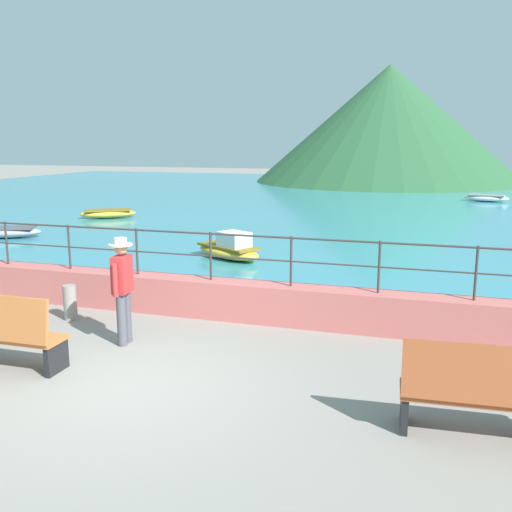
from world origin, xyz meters
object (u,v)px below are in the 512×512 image
boat_0 (229,249)px  boat_2 (108,213)px  bench_main (3,332)px  boat_3 (486,198)px  bench_far (481,392)px  person_walking (123,285)px  boat_1 (6,232)px  bollard (70,302)px

boat_0 → boat_2: bearing=140.9°
bench_main → boat_2: bench_main is taller
boat_2 → boat_3: same height
boat_3 → bench_far: bearing=-94.5°
person_walking → boat_3: 26.10m
person_walking → boat_1: bearing=139.7°
person_walking → bench_far: bearing=-15.7°
bench_far → person_walking: (-5.28, 1.48, 0.42)m
bollard → boat_3: 25.82m
boat_1 → boat_3: same height
boat_0 → bench_far: bearing=-54.0°
bench_main → person_walking: 1.86m
boat_0 → bench_main: bearing=-93.4°
bench_main → boat_0: 8.11m
boat_0 → boat_3: 20.03m
bench_main → boat_2: (-7.32, 14.44, -0.30)m
bench_main → boat_1: bearing=131.1°
bollard → bench_far: bearing=-18.5°
boat_1 → boat_2: size_ratio=1.02×
bench_far → boat_2: 19.96m
person_walking → boat_0: (-0.64, 6.67, -0.65)m
bench_main → person_walking: person_walking is taller
bench_far → person_walking: bearing=164.3°
bench_main → boat_3: size_ratio=0.70×
boat_1 → bollard: bearing=-42.7°
bench_main → bollard: size_ratio=2.63×
bench_main → bench_far: 6.39m
boat_2 → bench_main: bearing=-63.1°
bench_far → boat_3: size_ratio=0.71×
person_walking → bollard: (-1.62, 0.82, -0.65)m
bench_far → boat_2: (-13.72, 14.49, -0.30)m
bollard → boat_0: (0.98, 5.85, 0.00)m
boat_0 → boat_1: (-8.35, 0.95, -0.07)m
boat_1 → boat_3: size_ratio=1.01×
person_walking → boat_2: size_ratio=0.72×
bollard → boat_0: boat_0 is taller
bollard → boat_1: bollard is taller
person_walking → boat_2: person_walking is taller
boat_0 → boat_3: bearing=66.4°
bench_far → boat_3: 26.59m
bench_main → boat_0: bearing=86.6°
bench_main → bollard: 2.31m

